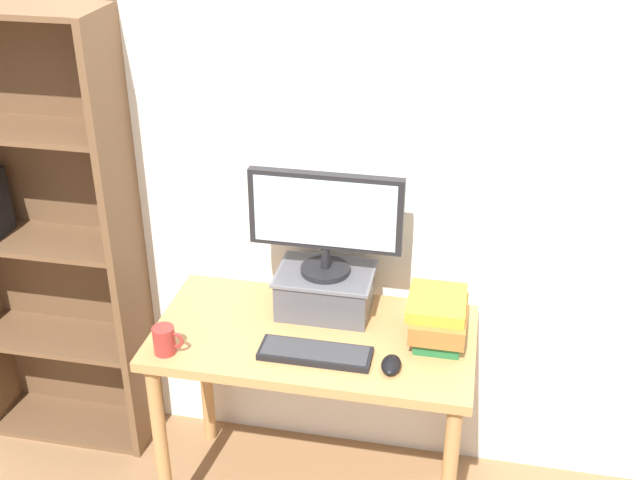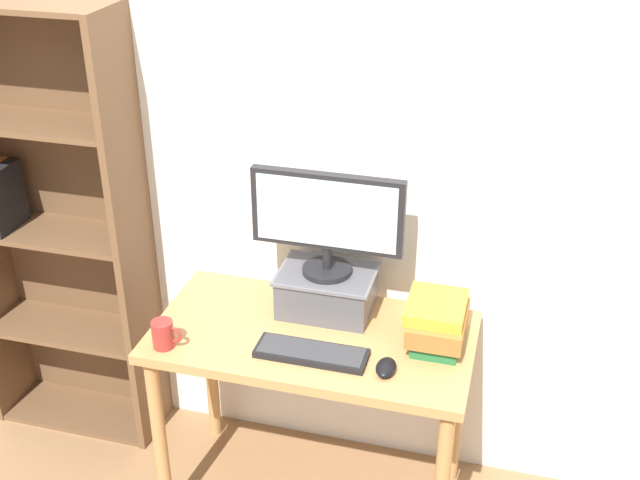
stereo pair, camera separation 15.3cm
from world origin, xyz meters
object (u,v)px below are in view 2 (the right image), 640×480
object	(u,v)px
coffee_mug	(164,334)
bookshelf_unit	(54,227)
computer_monitor	(327,218)
desk	(313,358)
riser_box	(327,289)
computer_mouse	(386,367)
book_stack	(437,322)
keyboard	(311,353)

from	to	relation	value
coffee_mug	bookshelf_unit	bearing A→B (deg)	146.92
computer_monitor	desk	bearing A→B (deg)	-93.43
riser_box	computer_monitor	bearing A→B (deg)	-90.00
computer_monitor	bookshelf_unit	bearing A→B (deg)	176.50
computer_mouse	book_stack	xyz separation A→B (m)	(0.13, 0.21, 0.06)
coffee_mug	keyboard	bearing A→B (deg)	9.03
keyboard	coffee_mug	bearing A→B (deg)	-170.97
keyboard	desk	bearing A→B (deg)	104.16
bookshelf_unit	computer_mouse	bearing A→B (deg)	-14.91
riser_box	book_stack	world-z (taller)	same
keyboard	computer_mouse	bearing A→B (deg)	-4.49
bookshelf_unit	keyboard	world-z (taller)	bookshelf_unit
riser_box	computer_mouse	distance (m)	0.42
desk	computer_mouse	distance (m)	0.35
desk	book_stack	xyz separation A→B (m)	(0.42, 0.06, 0.19)
computer_monitor	book_stack	size ratio (longest dim) A/B	1.94
computer_mouse	book_stack	size ratio (longest dim) A/B	0.38
keyboard	bookshelf_unit	bearing A→B (deg)	162.91
keyboard	coffee_mug	size ratio (longest dim) A/B	3.54
computer_monitor	coffee_mug	distance (m)	0.67
riser_box	coffee_mug	size ratio (longest dim) A/B	3.26
coffee_mug	computer_mouse	bearing A→B (deg)	4.46
desk	coffee_mug	size ratio (longest dim) A/B	10.52
desk	keyboard	bearing A→B (deg)	-75.84
riser_box	computer_monitor	distance (m)	0.29
riser_box	book_stack	xyz separation A→B (m)	(0.41, -0.10, -0.00)
bookshelf_unit	keyboard	xyz separation A→B (m)	(1.15, -0.35, -0.13)
computer_mouse	coffee_mug	bearing A→B (deg)	-175.54
bookshelf_unit	computer_monitor	size ratio (longest dim) A/B	3.38
desk	bookshelf_unit	world-z (taller)	bookshelf_unit
computer_monitor	book_stack	distance (m)	0.51
bookshelf_unit	riser_box	size ratio (longest dim) A/B	5.23
riser_box	book_stack	size ratio (longest dim) A/B	1.25
desk	computer_mouse	bearing A→B (deg)	-27.76
bookshelf_unit	coffee_mug	world-z (taller)	bookshelf_unit
coffee_mug	desk	bearing A→B (deg)	24.53
keyboard	computer_mouse	size ratio (longest dim) A/B	3.57
riser_box	computer_monitor	xyz separation A→B (m)	(-0.00, -0.00, 0.29)
keyboard	book_stack	xyz separation A→B (m)	(0.38, 0.19, 0.07)
book_stack	coffee_mug	size ratio (longest dim) A/B	2.60
bookshelf_unit	keyboard	size ratio (longest dim) A/B	4.81
computer_monitor	computer_mouse	xyz separation A→B (m)	(0.28, -0.30, -0.35)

